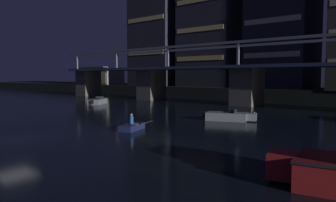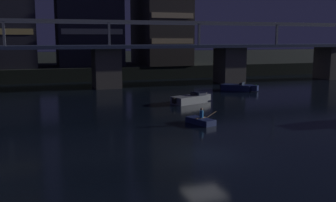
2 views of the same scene
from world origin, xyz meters
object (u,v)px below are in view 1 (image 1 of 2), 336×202
at_px(tower_west_tall, 217,18).
at_px(speedboat_mid_center, 98,101).
at_px(tower_west_low, 159,5).
at_px(dinghy_with_paddler, 132,127).
at_px(river_bridge, 247,79).
at_px(waterfront_pavilion, 101,76).
at_px(tower_central, 284,7).
at_px(speedboat_near_right, 229,116).

height_order(tower_west_tall, speedboat_mid_center, tower_west_tall).
relative_size(tower_west_low, dinghy_with_paddler, 13.55).
distance_m(tower_west_low, tower_west_tall, 15.20).
relative_size(tower_west_low, tower_west_tall, 1.30).
xyz_separation_m(tower_west_low, dinghy_with_paddler, (32.77, -40.08, -20.85)).
height_order(speedboat_mid_center, dinghy_with_paddler, dinghy_with_paddler).
relative_size(river_bridge, dinghy_with_paddler, 29.86).
xyz_separation_m(tower_west_low, waterfront_pavilion, (-19.91, -1.64, -16.69)).
bearing_deg(tower_west_tall, tower_central, -3.69).
height_order(river_bridge, speedboat_mid_center, river_bridge).
height_order(river_bridge, dinghy_with_paddler, river_bridge).
bearing_deg(speedboat_near_right, river_bridge, 111.02).
distance_m(tower_west_low, waterfront_pavilion, 26.03).
relative_size(river_bridge, speedboat_near_right, 16.53).
xyz_separation_m(river_bridge, waterfront_pavilion, (-49.51, 11.91, 0.42)).
bearing_deg(river_bridge, tower_west_low, 155.39).
bearing_deg(waterfront_pavilion, tower_west_tall, 6.55).
bearing_deg(speedboat_near_right, dinghy_with_paddler, -107.45).
distance_m(tower_west_low, tower_central, 29.47).
bearing_deg(tower_west_tall, waterfront_pavilion, -173.45).
distance_m(river_bridge, waterfront_pavilion, 50.93).
xyz_separation_m(tower_west_low, tower_west_tall, (14.38, 2.29, -4.37)).
bearing_deg(speedboat_near_right, speedboat_mid_center, 171.46).
bearing_deg(river_bridge, dinghy_with_paddler, -83.19).
bearing_deg(speedboat_mid_center, dinghy_with_paddler, -31.83).
height_order(river_bridge, tower_west_tall, tower_west_tall).
xyz_separation_m(tower_west_tall, speedboat_mid_center, (-4.00, -28.48, -16.34)).
xyz_separation_m(tower_west_low, tower_central, (29.14, 1.34, -4.18)).
distance_m(waterfront_pavilion, speedboat_near_right, 62.77).
height_order(speedboat_near_right, dinghy_with_paddler, dinghy_with_paddler).
bearing_deg(speedboat_mid_center, tower_west_low, 111.63).
bearing_deg(waterfront_pavilion, river_bridge, -13.53).
relative_size(speedboat_mid_center, dinghy_with_paddler, 1.72).
bearing_deg(tower_central, tower_west_low, -177.37).
bearing_deg(tower_west_tall, dinghy_with_paddler, -66.54).
bearing_deg(tower_central, speedboat_near_right, -77.77).
relative_size(river_bridge, tower_central, 2.82).
bearing_deg(tower_west_low, tower_central, 2.63).
bearing_deg(waterfront_pavilion, dinghy_with_paddler, -36.12).
height_order(river_bridge, speedboat_near_right, river_bridge).
height_order(tower_west_tall, waterfront_pavilion, tower_west_tall).
relative_size(tower_west_tall, waterfront_pavilion, 2.37).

